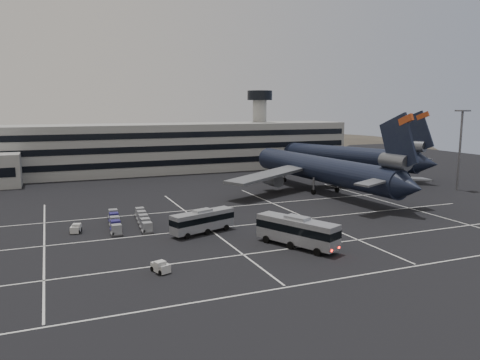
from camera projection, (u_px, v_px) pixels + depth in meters
name	position (u px, v px, depth m)	size (l,w,h in m)	color
ground	(254.00, 231.00, 72.21)	(260.00, 260.00, 0.00)	black
lane_markings	(258.00, 230.00, 73.22)	(90.00, 55.62, 0.01)	silver
terminal	(144.00, 149.00, 134.98)	(125.00, 26.00, 24.00)	gray
hills	(149.00, 168.00, 236.10)	(352.00, 180.00, 44.00)	#38332B
lightpole_right	(461.00, 139.00, 105.88)	(2.40, 2.40, 18.28)	slate
trijet_main	(322.00, 169.00, 104.16)	(47.37, 57.67, 18.08)	black
trijet_far	(339.00, 155.00, 132.25)	(29.17, 55.33, 18.08)	black
bus_near	(297.00, 230.00, 63.82)	(7.70, 12.30, 4.32)	gray
bus_far	(203.00, 220.00, 70.85)	(10.70, 5.71, 3.70)	gray
tug_a	(76.00, 229.00, 71.27)	(1.96, 2.61, 1.50)	beige
tug_b	(161.00, 267.00, 54.28)	(2.13, 2.66, 1.50)	beige
uld_cluster	(129.00, 221.00, 75.57)	(7.27, 13.30, 1.67)	#2D2D30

